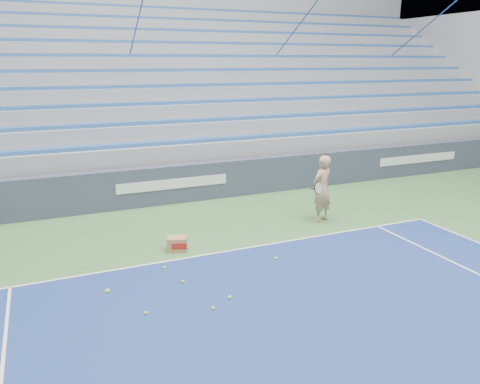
# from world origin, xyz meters

# --- Properties ---
(sponsor_barrier) EXTENTS (30.00, 0.32, 1.10)m
(sponsor_barrier) POSITION_xyz_m (0.00, 15.88, 0.55)
(sponsor_barrier) COLOR #373E53
(sponsor_barrier) RESTS_ON ground
(bleachers) EXTENTS (31.00, 9.15, 7.30)m
(bleachers) POSITION_xyz_m (0.00, 21.60, 2.36)
(bleachers) COLOR #92959A
(bleachers) RESTS_ON ground
(tennis_player) EXTENTS (0.97, 0.91, 1.70)m
(tennis_player) POSITION_xyz_m (3.06, 12.82, 0.85)
(tennis_player) COLOR tan
(tennis_player) RESTS_ON ground
(ball_box) EXTENTS (0.49, 0.43, 0.31)m
(ball_box) POSITION_xyz_m (-0.86, 12.38, 0.15)
(ball_box) COLOR #9F724D
(ball_box) RESTS_ON ground
(tennis_ball_0) EXTENTS (0.07, 0.07, 0.07)m
(tennis_ball_0) POSITION_xyz_m (-1.19, 10.83, 0.03)
(tennis_ball_0) COLOR #D3EE30
(tennis_ball_0) RESTS_ON ground
(tennis_ball_1) EXTENTS (0.07, 0.07, 0.07)m
(tennis_ball_1) POSITION_xyz_m (-1.02, 9.70, 0.03)
(tennis_ball_1) COLOR #D3EE30
(tennis_ball_1) RESTS_ON ground
(tennis_ball_2) EXTENTS (0.07, 0.07, 0.07)m
(tennis_ball_2) POSITION_xyz_m (-1.35, 11.56, 0.03)
(tennis_ball_2) COLOR #D3EE30
(tennis_ball_2) RESTS_ON ground
(tennis_ball_3) EXTENTS (0.07, 0.07, 0.07)m
(tennis_ball_3) POSITION_xyz_m (-0.63, 9.94, 0.03)
(tennis_ball_3) COLOR #D3EE30
(tennis_ball_3) RESTS_ON ground
(tennis_ball_4) EXTENTS (0.07, 0.07, 0.07)m
(tennis_ball_4) POSITION_xyz_m (-2.06, 9.99, 0.03)
(tennis_ball_4) COLOR #D3EE30
(tennis_ball_4) RESTS_ON ground
(tennis_ball_5) EXTENTS (0.07, 0.07, 0.07)m
(tennis_ball_5) POSITION_xyz_m (0.86, 11.09, 0.03)
(tennis_ball_5) COLOR #D3EE30
(tennis_ball_5) RESTS_ON ground
(tennis_ball_6) EXTENTS (0.07, 0.07, 0.07)m
(tennis_ball_6) POSITION_xyz_m (-2.54, 11.00, 0.03)
(tennis_ball_6) COLOR #D3EE30
(tennis_ball_6) RESTS_ON ground
(tennis_ball_7) EXTENTS (0.07, 0.07, 0.07)m
(tennis_ball_7) POSITION_xyz_m (-2.51, 11.02, 0.03)
(tennis_ball_7) COLOR #D3EE30
(tennis_ball_7) RESTS_ON ground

